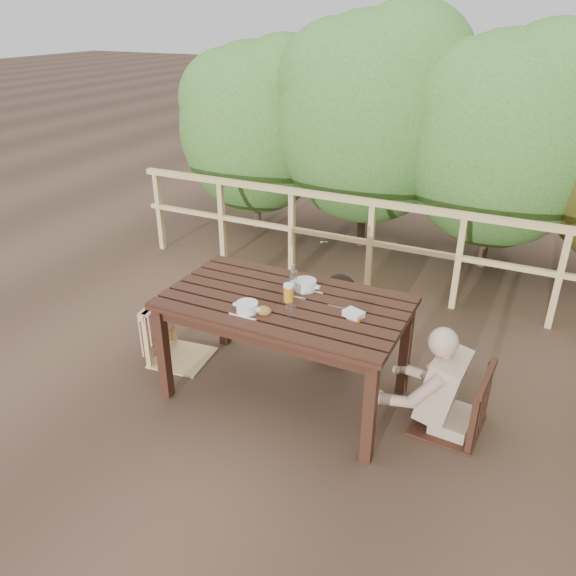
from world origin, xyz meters
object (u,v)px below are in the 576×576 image
at_px(table, 285,349).
at_px(soup_near, 247,308).
at_px(soup_far, 305,286).
at_px(chair_right, 456,370).
at_px(bread_roll, 264,311).
at_px(butter_tub, 353,315).
at_px(bottle, 294,279).
at_px(woman, 345,288).
at_px(beer_glass, 289,294).
at_px(diner_right, 463,352).
at_px(chair_far, 344,303).
at_px(tumbler, 290,311).

bearing_deg(table, soup_near, -119.65).
bearing_deg(soup_far, table, -107.13).
xyz_separation_m(chair_right, soup_far, (-1.17, 0.05, 0.37)).
xyz_separation_m(bread_roll, butter_tub, (0.58, 0.22, -0.00)).
bearing_deg(bottle, woman, 75.81).
relative_size(soup_near, beer_glass, 1.73).
distance_m(diner_right, bread_roll, 1.38).
bearing_deg(chair_far, woman, 86.03).
height_order(chair_far, chair_right, chair_right).
distance_m(soup_near, bottle, 0.46).
bearing_deg(soup_near, bread_roll, 15.46).
height_order(woman, butter_tub, woman).
height_order(beer_glass, butter_tub, beer_glass).
distance_m(table, soup_near, 0.55).
distance_m(soup_near, beer_glass, 0.33).
bearing_deg(bottle, chair_right, 0.75).
xyz_separation_m(soup_near, bottle, (0.16, 0.42, 0.07)).
xyz_separation_m(soup_far, butter_tub, (0.47, -0.23, -0.02)).
xyz_separation_m(table, diner_right, (1.26, 0.16, 0.23)).
distance_m(bottle, butter_tub, 0.57).
xyz_separation_m(table, chair_far, (0.17, 0.80, 0.05)).
distance_m(woman, tumbler, 1.03).
bearing_deg(soup_near, bottle, 69.78).
bearing_deg(table, woman, 78.38).
bearing_deg(chair_far, soup_far, -103.94).
height_order(tumbler, butter_tub, tumbler).
bearing_deg(bottle, bread_roll, -96.18).
height_order(chair_right, tumbler, chair_right).
height_order(table, bottle, bottle).
xyz_separation_m(chair_right, tumbler, (-1.10, -0.34, 0.37)).
distance_m(soup_far, bread_roll, 0.47).
distance_m(soup_far, bottle, 0.11).
distance_m(tumbler, butter_tub, 0.43).
relative_size(table, beer_glass, 11.82).
bearing_deg(butter_tub, chair_far, 132.66).
bearing_deg(soup_near, chair_far, 73.14).
xyz_separation_m(woman, soup_far, (-0.10, -0.61, 0.27)).
height_order(chair_right, diner_right, diner_right).
height_order(chair_right, butter_tub, chair_right).
height_order(chair_right, soup_near, chair_right).
relative_size(chair_far, soup_near, 3.57).
relative_size(chair_far, beer_glass, 6.20).
xyz_separation_m(soup_far, tumbler, (0.07, -0.39, -0.00)).
relative_size(chair_right, tumbler, 11.49).
bearing_deg(diner_right, bread_roll, 111.17).
bearing_deg(beer_glass, bottle, 102.51).
bearing_deg(soup_far, bottle, -136.20).
distance_m(soup_near, bread_roll, 0.12).
bearing_deg(bread_roll, bottle, 83.82).
distance_m(beer_glass, butter_tub, 0.50).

